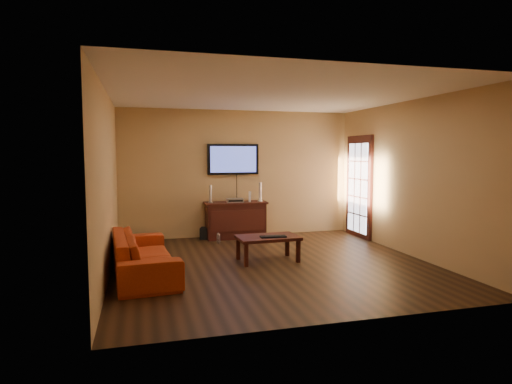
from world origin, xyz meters
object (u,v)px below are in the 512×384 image
object	(u,v)px
sofa	(144,247)
speaker_right	(260,193)
game_console	(250,197)
subwoofer	(206,233)
media_console	(236,220)
bottle	(218,238)
keyboard	(273,236)
speaker_left	(210,195)
av_receiver	(235,200)
television	(233,159)
coffee_table	(268,239)

from	to	relation	value
sofa	speaker_right	world-z (taller)	speaker_right
game_console	subwoofer	distance (m)	1.19
media_console	bottle	world-z (taller)	media_console
media_console	bottle	bearing A→B (deg)	-134.57
sofa	keyboard	xyz separation A→B (m)	(2.05, 0.20, 0.02)
bottle	keyboard	xyz separation A→B (m)	(0.61, -1.70, 0.33)
sofa	game_console	world-z (taller)	game_console
bottle	media_console	bearing A→B (deg)	45.43
media_console	speaker_left	distance (m)	0.76
sofa	av_receiver	world-z (taller)	av_receiver
speaker_right	television	bearing A→B (deg)	156.91
sofa	bottle	bearing A→B (deg)	-42.02
sofa	game_console	distance (m)	3.25
speaker_left	bottle	bearing A→B (deg)	-80.31
television	av_receiver	size ratio (longest dim) A/B	3.18
speaker_left	subwoofer	xyz separation A→B (m)	(-0.09, 0.04, -0.81)
media_console	subwoofer	size ratio (longest dim) A/B	5.47
speaker_left	av_receiver	world-z (taller)	speaker_left
av_receiver	bottle	xyz separation A→B (m)	(-0.43, -0.42, -0.70)
media_console	speaker_left	bearing A→B (deg)	178.71
subwoofer	bottle	world-z (taller)	subwoofer
speaker_left	subwoofer	bearing A→B (deg)	155.91
speaker_right	av_receiver	bearing A→B (deg)	-178.33
subwoofer	bottle	distance (m)	0.53
sofa	game_console	size ratio (longest dim) A/B	9.81
keyboard	media_console	bearing A→B (deg)	94.18
speaker_left	speaker_right	xyz separation A→B (m)	(1.06, -0.03, 0.02)
television	coffee_table	bearing A→B (deg)	-87.54
television	speaker_left	size ratio (longest dim) A/B	3.03
coffee_table	av_receiver	xyz separation A→B (m)	(-0.12, 2.02, 0.44)
media_console	speaker_right	world-z (taller)	speaker_right
sofa	speaker_right	size ratio (longest dim) A/B	5.21
subwoofer	speaker_left	bearing A→B (deg)	-5.37
sofa	speaker_left	world-z (taller)	speaker_left
game_console	keyboard	xyz separation A→B (m)	(-0.15, -2.14, -0.44)
media_console	speaker_left	world-z (taller)	speaker_left
coffee_table	speaker_right	world-z (taller)	speaker_right
coffee_table	speaker_left	world-z (taller)	speaker_left
coffee_table	av_receiver	bearing A→B (deg)	93.30
coffee_table	game_console	xyz separation A→B (m)	(0.21, 2.03, 0.51)
coffee_table	speaker_right	xyz separation A→B (m)	(0.44, 2.03, 0.59)
speaker_left	av_receiver	bearing A→B (deg)	-5.26
media_console	bottle	size ratio (longest dim) A/B	5.99
television	speaker_right	xyz separation A→B (m)	(0.53, -0.23, -0.71)
av_receiver	subwoofer	size ratio (longest dim) A/B	1.45
subwoofer	keyboard	world-z (taller)	keyboard
television	coffee_table	size ratio (longest dim) A/B	1.07
speaker_left	game_console	size ratio (longest dim) A/B	1.69
game_console	media_console	bearing A→B (deg)	-165.69
sofa	speaker_left	bearing A→B (deg)	-34.76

